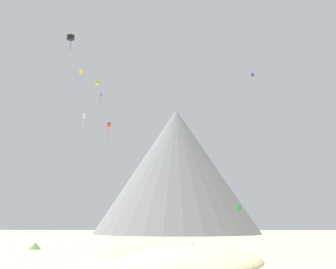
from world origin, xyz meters
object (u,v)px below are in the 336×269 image
Objects in this scene: kite_white_high at (84,118)px; kite_black_high at (71,38)px; kite_red_high at (109,125)px; bush_far_left at (35,246)px; kite_blue_high at (101,94)px; kite_indigo_high at (253,75)px; kite_yellow_high at (81,71)px; bush_near_left at (192,247)px; kite_green_low at (239,208)px; bush_ridge_crest at (172,248)px; kite_lime_high at (98,83)px; rock_massif at (177,172)px.

kite_white_high is 29.42m from kite_black_high.
bush_far_left is at bearing -150.13° from kite_red_high.
bush_far_left is 0.50× the size of kite_blue_high.
kite_yellow_high is at bearing 58.37° from kite_indigo_high.
bush_far_left is (-23.04, 1.10, -0.02)m from bush_near_left.
kite_green_low is 1.02× the size of kite_yellow_high.
kite_lime_high reaches higher than bush_ridge_crest.
bush_ridge_crest is at bearing -64.62° from kite_white_high.
kite_white_high is 1.50× the size of kite_black_high.
kite_indigo_high reaches higher than bush_near_left.
kite_blue_high is (-20.79, -47.21, 16.39)m from rock_massif.
bush_near_left is 0.03× the size of rock_massif.
kite_yellow_high is (-2.44, -5.68, 0.54)m from kite_lime_high.
kite_lime_high is at bearing -67.20° from kite_yellow_high.
kite_lime_high is at bearing -69.91° from kite_white_high.
kite_indigo_high reaches higher than bush_ridge_crest.
kite_green_low is 0.21× the size of kite_lime_high.
bush_ridge_crest is at bearing -176.18° from kite_yellow_high.
kite_yellow_high is 1.11× the size of kite_indigo_high.
kite_yellow_high reaches higher than kite_red_high.
kite_yellow_high reaches higher than bush_near_left.
kite_black_high reaches higher than kite_red_high.
kite_white_high is 5.12× the size of kite_yellow_high.
kite_white_high is at bearing 2.32° from kite_green_low.
kite_red_high is at bearing 14.32° from kite_green_low.
kite_blue_high is 0.82× the size of kite_red_high.
kite_indigo_high is (41.74, 11.00, 2.99)m from kite_yellow_high.
kite_green_low is at bearing -77.72° from rock_massif.
bush_ridge_crest is 23.90m from kite_green_low.
bush_ridge_crest is 0.77× the size of kite_black_high.
rock_massif is 15.82× the size of kite_red_high.
kite_blue_high is 0.72× the size of kite_lime_high.
kite_black_high is at bearing 98.37° from bush_far_left.
kite_red_high is (5.80, 6.14, -11.38)m from kite_yellow_high.
kite_blue_high is 3.55× the size of kite_yellow_high.
kite_green_low is 37.07m from kite_indigo_high.
bush_ridge_crest is at bearing 167.97° from bush_near_left.
kite_indigo_high is 0.21× the size of kite_red_high.
rock_massif is 64.72m from kite_red_high.
kite_red_high is at bearing -121.64° from kite_lime_high.
kite_red_high is at bearing 125.70° from bush_near_left.
kite_green_low is 46.84m from kite_yellow_high.
kite_indigo_high reaches higher than kite_red_high.
kite_black_high reaches higher than kite_lime_high.
kite_blue_high is at bearing -26.50° from kite_lime_high.
bush_near_left is 48.98m from kite_black_high.
kite_blue_high reaches higher than bush_far_left.
kite_blue_high is (-23.82, 42.59, 41.04)m from bush_ridge_crest.
bush_ridge_crest is at bearing -88.06° from rock_massif.
bush_ridge_crest is at bearing -11.45° from kite_black_high.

